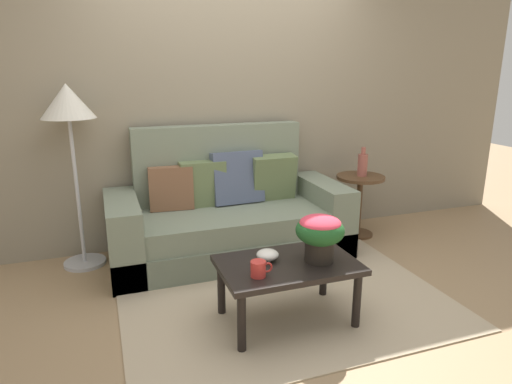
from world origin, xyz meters
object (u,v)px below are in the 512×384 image
at_px(snack_bowl, 268,255).
at_px(side_table, 360,195).
at_px(floor_lamp, 69,115).
at_px(coffee_table, 288,271).
at_px(table_vase, 363,164).
at_px(potted_plant, 320,232).
at_px(couch, 228,218).
at_px(coffee_mug, 259,269).

bearing_deg(snack_bowl, side_table, 39.11).
bearing_deg(snack_bowl, floor_lamp, 131.58).
xyz_separation_m(coffee_table, table_vase, (1.30, 1.21, 0.36)).
distance_m(potted_plant, table_vase, 1.67).
height_order(coffee_table, snack_bowl, snack_bowl).
xyz_separation_m(snack_bowl, table_vase, (1.41, 1.14, 0.27)).
xyz_separation_m(coffee_table, side_table, (1.29, 1.21, 0.06)).
relative_size(couch, floor_lamp, 1.36).
xyz_separation_m(couch, floor_lamp, (-1.22, 0.18, 0.92)).
height_order(potted_plant, table_vase, table_vase).
xyz_separation_m(floor_lamp, potted_plant, (1.47, -1.43, -0.64)).
relative_size(coffee_table, table_vase, 3.14).
height_order(couch, snack_bowl, couch).
distance_m(coffee_table, table_vase, 1.81).
bearing_deg(snack_bowl, table_vase, 38.89).
bearing_deg(side_table, snack_bowl, -140.89).
xyz_separation_m(coffee_mug, table_vase, (1.54, 1.33, 0.26)).
relative_size(couch, potted_plant, 6.58).
bearing_deg(couch, potted_plant, -78.68).
relative_size(potted_plant, coffee_mug, 2.25).
relative_size(coffee_table, snack_bowl, 6.12).
xyz_separation_m(side_table, coffee_mug, (-1.53, -1.33, 0.05)).
relative_size(side_table, table_vase, 2.17).
relative_size(couch, table_vase, 7.29).
bearing_deg(side_table, coffee_table, -136.76).
distance_m(coffee_table, floor_lamp, 2.08).
distance_m(potted_plant, snack_bowl, 0.37).
bearing_deg(coffee_table, potted_plant, -12.56).
relative_size(coffee_table, floor_lamp, 0.59).
xyz_separation_m(side_table, floor_lamp, (-2.56, 0.17, 0.84)).
height_order(side_table, snack_bowl, side_table).
bearing_deg(side_table, couch, -179.75).
height_order(couch, potted_plant, couch).
bearing_deg(couch, snack_bowl, -93.01).
relative_size(side_table, floor_lamp, 0.40).
height_order(coffee_table, table_vase, table_vase).
distance_m(floor_lamp, snack_bowl, 1.92).
bearing_deg(side_table, coffee_mug, -138.92).
distance_m(potted_plant, coffee_mug, 0.47).
bearing_deg(coffee_mug, potted_plant, 10.21).
bearing_deg(couch, table_vase, 0.28).
relative_size(couch, coffee_table, 2.32).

